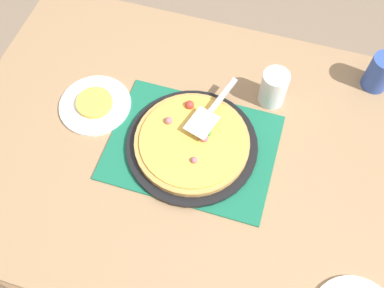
# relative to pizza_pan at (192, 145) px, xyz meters

# --- Properties ---
(ground_plane) EXTENTS (8.00, 8.00, 0.00)m
(ground_plane) POSITION_rel_pizza_pan_xyz_m (0.00, 0.00, -0.76)
(ground_plane) COLOR #84705B
(dining_table) EXTENTS (1.40, 1.00, 0.75)m
(dining_table) POSITION_rel_pizza_pan_xyz_m (0.00, 0.00, -0.12)
(dining_table) COLOR #9E7A56
(dining_table) RESTS_ON ground_plane
(placemat) EXTENTS (0.48, 0.36, 0.01)m
(placemat) POSITION_rel_pizza_pan_xyz_m (0.00, 0.00, -0.01)
(placemat) COLOR #196B4C
(placemat) RESTS_ON dining_table
(pizza_pan) EXTENTS (0.38, 0.38, 0.01)m
(pizza_pan) POSITION_rel_pizza_pan_xyz_m (0.00, 0.00, 0.00)
(pizza_pan) COLOR black
(pizza_pan) RESTS_ON placemat
(pizza) EXTENTS (0.33, 0.33, 0.05)m
(pizza) POSITION_rel_pizza_pan_xyz_m (-0.00, 0.00, 0.02)
(pizza) COLOR tan
(pizza) RESTS_ON pizza_pan
(plate_near_left) EXTENTS (0.22, 0.22, 0.01)m
(plate_near_left) POSITION_rel_pizza_pan_xyz_m (-0.33, 0.05, -0.01)
(plate_near_left) COLOR white
(plate_near_left) RESTS_ON dining_table
(served_slice_left) EXTENTS (0.11, 0.11, 0.02)m
(served_slice_left) POSITION_rel_pizza_pan_xyz_m (-0.33, 0.05, 0.01)
(served_slice_left) COLOR #EAB747
(served_slice_left) RESTS_ON plate_near_left
(cup_near) EXTENTS (0.08, 0.08, 0.12)m
(cup_near) POSITION_rel_pizza_pan_xyz_m (0.48, 0.39, 0.05)
(cup_near) COLOR #3351AD
(cup_near) RESTS_ON dining_table
(cup_far) EXTENTS (0.08, 0.08, 0.12)m
(cup_far) POSITION_rel_pizza_pan_xyz_m (0.18, 0.23, 0.05)
(cup_far) COLOR white
(cup_far) RESTS_ON dining_table
(pizza_server) EXTENTS (0.11, 0.23, 0.01)m
(pizza_server) POSITION_rel_pizza_pan_xyz_m (0.03, 0.09, 0.06)
(pizza_server) COLOR silver
(pizza_server) RESTS_ON pizza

